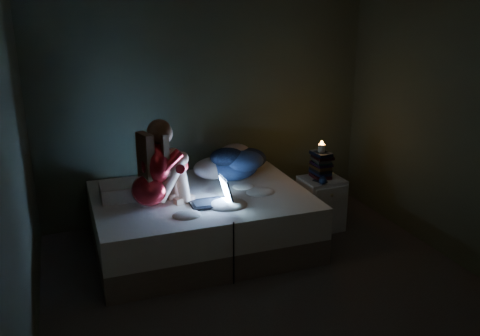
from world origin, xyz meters
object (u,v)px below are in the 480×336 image
nightstand (321,203)px  phone (320,181)px  laptop (210,191)px  candle (321,149)px  bed (202,221)px  woman (148,165)px

nightstand → phone: 0.30m
laptop → candle: candle is taller
laptop → bed: bearing=92.2°
bed → candle: (1.30, 0.05, 0.58)m
phone → laptop: bearing=167.3°
woman → phone: woman is taller
bed → candle: candle is taller
laptop → candle: bearing=15.0°
woman → candle: bearing=-9.3°
bed → phone: 1.26m
woman → laptop: 0.59m
candle → phone: candle is taller
woman → candle: 1.82m
woman → phone: (1.73, 0.09, -0.39)m
woman → laptop: (0.52, -0.11, -0.27)m
phone → candle: bearing=38.1°
laptop → candle: size_ratio=4.53×
woman → nightstand: woman is taller
nightstand → phone: (-0.07, -0.07, 0.28)m
bed → nightstand: bearing=-0.2°
woman → bed: bearing=2.2°
candle → laptop: bearing=-165.7°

